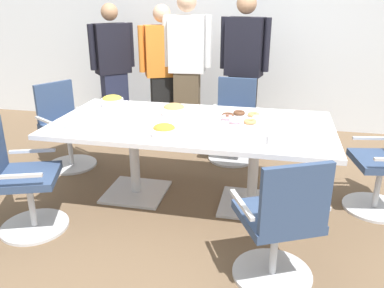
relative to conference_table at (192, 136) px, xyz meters
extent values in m
cube|color=brown|center=(0.00, 0.00, -0.63)|extent=(10.00, 10.00, 0.01)
cube|color=silver|center=(0.00, 2.40, 0.77)|extent=(8.00, 0.10, 2.80)
cube|color=silver|center=(0.00, 0.00, 0.10)|extent=(2.40, 1.20, 0.04)
cube|color=silver|center=(-0.55, 0.00, -0.61)|extent=(0.56, 0.56, 0.02)
cylinder|color=silver|center=(-0.55, 0.00, -0.26)|extent=(0.09, 0.09, 0.69)
cube|color=silver|center=(0.55, 0.00, -0.61)|extent=(0.56, 0.56, 0.02)
cylinder|color=silver|center=(0.55, 0.00, -0.26)|extent=(0.09, 0.09, 0.69)
cylinder|color=silver|center=(0.24, 1.04, -0.61)|extent=(0.57, 0.57, 0.02)
cylinder|color=silver|center=(0.24, 1.04, -0.40)|extent=(0.05, 0.05, 0.41)
cube|color=#33476B|center=(0.24, 1.04, -0.17)|extent=(0.48, 0.48, 0.06)
cube|color=#33476B|center=(0.26, 1.25, 0.07)|extent=(0.44, 0.06, 0.42)
cube|color=silver|center=(0.49, 1.02, -0.05)|extent=(0.05, 0.37, 0.02)
cube|color=silver|center=(0.00, 1.05, -0.05)|extent=(0.05, 0.37, 0.02)
cylinder|color=silver|center=(-1.48, 0.47, -0.61)|extent=(0.74, 0.74, 0.02)
cylinder|color=silver|center=(-1.48, 0.47, -0.40)|extent=(0.05, 0.05, 0.41)
cube|color=#33476B|center=(-1.48, 0.47, -0.17)|extent=(0.63, 0.63, 0.06)
cube|color=#33476B|center=(-1.66, 0.58, 0.07)|extent=(0.26, 0.40, 0.42)
cube|color=silver|center=(-1.35, 0.68, -0.05)|extent=(0.33, 0.21, 0.02)
cube|color=silver|center=(-1.60, 0.26, -0.05)|extent=(0.33, 0.21, 0.02)
cylinder|color=silver|center=(-1.16, -0.75, -0.61)|extent=(0.69, 0.69, 0.02)
cylinder|color=silver|center=(-1.16, -0.75, -0.40)|extent=(0.05, 0.05, 0.41)
cube|color=#33476B|center=(-1.16, -0.75, -0.17)|extent=(0.59, 0.59, 0.06)
cube|color=silver|center=(-1.24, -0.52, -0.05)|extent=(0.36, 0.15, 0.02)
cube|color=silver|center=(-1.07, -0.98, -0.05)|extent=(0.36, 0.15, 0.02)
cylinder|color=silver|center=(0.76, -0.93, -0.61)|extent=(0.72, 0.72, 0.02)
cylinder|color=silver|center=(0.76, -0.93, -0.40)|extent=(0.05, 0.05, 0.41)
cube|color=#33476B|center=(0.76, -0.93, -0.17)|extent=(0.61, 0.61, 0.06)
cube|color=#33476B|center=(0.85, -1.12, 0.07)|extent=(0.41, 0.23, 0.42)
cube|color=silver|center=(0.54, -1.04, -0.05)|extent=(0.19, 0.34, 0.02)
cube|color=silver|center=(0.98, -0.82, -0.05)|extent=(0.19, 0.34, 0.02)
cylinder|color=silver|center=(1.63, 0.17, -0.61)|extent=(0.63, 0.63, 0.02)
cylinder|color=silver|center=(1.63, 0.17, -0.40)|extent=(0.05, 0.05, 0.41)
cube|color=#33476B|center=(1.63, 0.17, -0.17)|extent=(0.53, 0.53, 0.06)
cube|color=silver|center=(1.58, 0.41, -0.05)|extent=(0.37, 0.09, 0.02)
cube|color=#232842|center=(-1.46, 1.74, -0.22)|extent=(0.37, 0.36, 0.81)
cube|color=black|center=(-1.46, 1.74, 0.50)|extent=(0.47, 0.46, 0.64)
sphere|color=tan|center=(-1.46, 1.74, 0.96)|extent=(0.22, 0.22, 0.22)
cylinder|color=black|center=(-1.26, 1.92, 0.53)|extent=(0.11, 0.11, 0.57)
cylinder|color=black|center=(-1.65, 1.56, 0.53)|extent=(0.11, 0.11, 0.57)
cube|color=black|center=(-0.75, 1.70, -0.22)|extent=(0.37, 0.32, 0.80)
cube|color=orange|center=(-0.75, 1.70, 0.50)|extent=(0.49, 0.39, 0.64)
sphere|color=#DBAD89|center=(-0.75, 1.70, 0.95)|extent=(0.22, 0.22, 0.22)
cylinder|color=orange|center=(-0.51, 1.81, 0.53)|extent=(0.11, 0.11, 0.57)
cylinder|color=orange|center=(-0.99, 1.58, 0.53)|extent=(0.11, 0.11, 0.57)
cube|color=brown|center=(-0.43, 1.66, -0.19)|extent=(0.33, 0.22, 0.87)
cube|color=white|center=(-0.43, 1.66, 0.59)|extent=(0.45, 0.25, 0.69)
sphere|color=#DBAD89|center=(-0.43, 1.66, 1.09)|extent=(0.24, 0.24, 0.24)
cylinder|color=white|center=(-0.16, 1.68, 0.63)|extent=(0.09, 0.09, 0.62)
cylinder|color=white|center=(-0.69, 1.64, 0.63)|extent=(0.09, 0.09, 0.62)
cube|color=black|center=(0.29, 1.64, -0.19)|extent=(0.35, 0.26, 0.86)
cube|color=black|center=(0.29, 1.64, 0.58)|extent=(0.48, 0.30, 0.68)
sphere|color=tan|center=(0.29, 1.64, 1.07)|extent=(0.23, 0.23, 0.23)
cylinder|color=black|center=(0.55, 1.59, 0.61)|extent=(0.09, 0.09, 0.62)
cylinder|color=black|center=(0.03, 1.70, 0.61)|extent=(0.09, 0.09, 0.62)
cylinder|color=white|center=(-0.21, 0.17, 0.16)|extent=(0.22, 0.22, 0.08)
ellipsoid|color=tan|center=(-0.21, 0.17, 0.20)|extent=(0.19, 0.19, 0.07)
cylinder|color=white|center=(-0.89, 0.36, 0.16)|extent=(0.22, 0.22, 0.08)
ellipsoid|color=yellow|center=(-0.89, 0.36, 0.20)|extent=(0.19, 0.19, 0.07)
cylinder|color=white|center=(-0.13, -0.41, 0.16)|extent=(0.19, 0.19, 0.07)
ellipsoid|color=orange|center=(-0.13, -0.41, 0.20)|extent=(0.17, 0.17, 0.07)
cylinder|color=white|center=(0.42, 0.16, 0.13)|extent=(0.37, 0.37, 0.01)
torus|color=white|center=(0.56, 0.16, 0.15)|extent=(0.11, 0.11, 0.03)
torus|color=tan|center=(0.51, 0.27, 0.15)|extent=(0.11, 0.11, 0.03)
torus|color=brown|center=(0.38, 0.29, 0.15)|extent=(0.11, 0.11, 0.03)
torus|color=brown|center=(0.29, 0.20, 0.15)|extent=(0.11, 0.11, 0.03)
torus|color=pink|center=(0.29, 0.13, 0.15)|extent=(0.11, 0.11, 0.03)
torus|color=pink|center=(0.37, 0.03, 0.15)|extent=(0.11, 0.11, 0.03)
torus|color=tan|center=(0.50, 0.05, 0.15)|extent=(0.11, 0.11, 0.03)
cylinder|color=white|center=(-0.91, -0.32, 0.13)|extent=(0.24, 0.24, 0.01)
cylinder|color=silver|center=(-0.91, -0.32, 0.13)|extent=(0.24, 0.24, 0.01)
cylinder|color=white|center=(-0.91, -0.32, 0.14)|extent=(0.24, 0.24, 0.01)
cylinder|color=silver|center=(-0.91, -0.32, 0.15)|extent=(0.24, 0.24, 0.01)
cylinder|color=white|center=(-0.91, -0.32, 0.15)|extent=(0.24, 0.24, 0.01)
cylinder|color=silver|center=(-0.91, -0.32, 0.16)|extent=(0.24, 0.24, 0.01)
cube|color=white|center=(0.76, -0.34, 0.16)|extent=(0.18, 0.18, 0.07)
camera|label=1|loc=(0.70, -3.20, 1.17)|focal=36.97mm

